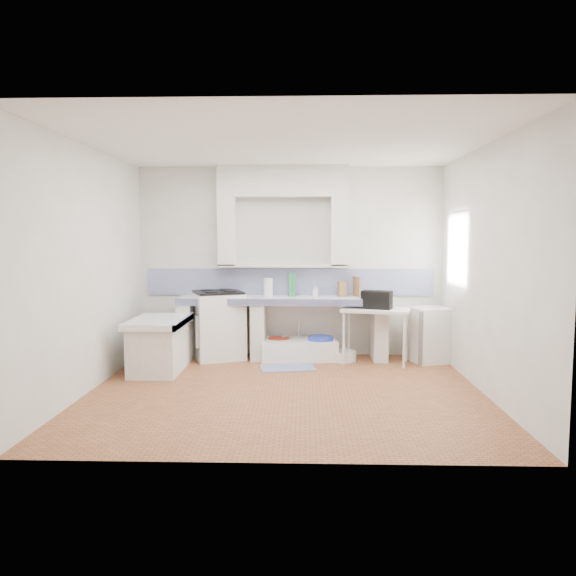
{
  "coord_description": "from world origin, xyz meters",
  "views": [
    {
      "loc": [
        0.21,
        -6.1,
        1.76
      ],
      "look_at": [
        0.0,
        1.0,
        1.1
      ],
      "focal_mm": 33.82,
      "sensor_mm": 36.0,
      "label": 1
    }
  ],
  "objects_px": {
    "stove": "(219,326)",
    "fridge": "(430,335)",
    "sink": "(298,350)",
    "side_table": "(375,336)"
  },
  "relations": [
    {
      "from": "sink",
      "to": "side_table",
      "type": "xyz_separation_m",
      "value": [
        1.08,
        -0.21,
        0.25
      ]
    },
    {
      "from": "fridge",
      "to": "side_table",
      "type": "bearing_deg",
      "value": 170.13
    },
    {
      "from": "stove",
      "to": "side_table",
      "type": "bearing_deg",
      "value": -27.93
    },
    {
      "from": "stove",
      "to": "sink",
      "type": "relative_size",
      "value": 0.88
    },
    {
      "from": "sink",
      "to": "side_table",
      "type": "distance_m",
      "value": 1.13
    },
    {
      "from": "fridge",
      "to": "stove",
      "type": "bearing_deg",
      "value": 160.15
    },
    {
      "from": "sink",
      "to": "fridge",
      "type": "distance_m",
      "value": 1.89
    },
    {
      "from": "stove",
      "to": "fridge",
      "type": "height_order",
      "value": "stove"
    },
    {
      "from": "sink",
      "to": "side_table",
      "type": "height_order",
      "value": "side_table"
    },
    {
      "from": "stove",
      "to": "fridge",
      "type": "bearing_deg",
      "value": -24.46
    }
  ]
}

